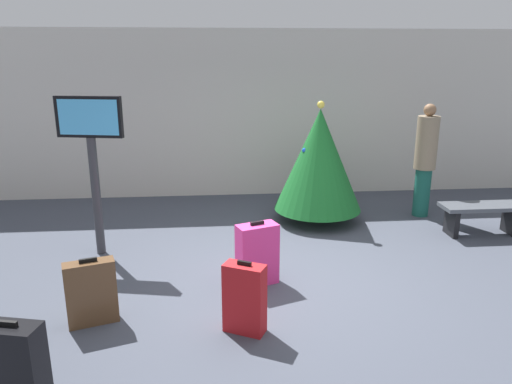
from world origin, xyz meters
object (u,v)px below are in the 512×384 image
Objects in this scene: waiting_bench at (482,213)px; suitcase_1 at (91,293)px; suitcase_2 at (257,254)px; suitcase_0 at (14,367)px; holiday_tree at (319,160)px; flight_info_kiosk at (92,146)px; traveller_0 at (425,158)px; suitcase_3 at (245,298)px.

suitcase_1 reaches higher than waiting_bench.
suitcase_1 is 0.91× the size of suitcase_2.
suitcase_1 is (0.29, 1.23, -0.02)m from suitcase_0.
holiday_tree is 3.50m from flight_info_kiosk.
flight_info_kiosk is 2.85× the size of suitcase_0.
traveller_0 is at bearing 32.53° from suitcase_1.
holiday_tree is 4.23m from suitcase_1.
holiday_tree is 2.52× the size of suitcase_2.
suitcase_2 is at bearing -27.93° from flight_info_kiosk.
traveller_0 is (5.15, 1.22, -0.51)m from flight_info_kiosk.
suitcase_0 is at bearing -128.20° from holiday_tree.
waiting_bench is 3.84m from suitcase_2.
traveller_0 is 2.66× the size of suitcase_1.
flight_info_kiosk reaches higher than suitcase_3.
traveller_0 is at bearing 45.89° from suitcase_3.
flight_info_kiosk is 2.86× the size of suitcase_3.
flight_info_kiosk is at bearing 152.07° from suitcase_2.
holiday_tree reaches higher than suitcase_1.
holiday_tree is at bearing 51.80° from suitcase_0.
suitcase_3 is (1.55, -0.30, 0.02)m from suitcase_1.
suitcase_0 is 1.00× the size of suitcase_3.
flight_info_kiosk is (-3.30, -1.06, 0.47)m from holiday_tree.
suitcase_0 is 2.86m from suitcase_2.
traveller_0 reaches higher than suitcase_3.
waiting_bench is at bearing 20.63° from suitcase_2.
suitcase_2 is at bearing -142.67° from traveller_0.
suitcase_0 is (-5.12, -4.31, -0.65)m from traveller_0.
flight_info_kiosk reaches higher than suitcase_2.
flight_info_kiosk is at bearing -177.58° from waiting_bench.
holiday_tree reaches higher than suitcase_3.
suitcase_2 is at bearing 78.11° from suitcase_3.
flight_info_kiosk is 1.14× the size of traveller_0.
traveller_0 is 2.51× the size of suitcase_0.
flight_info_kiosk reaches higher than waiting_bench.
holiday_tree reaches higher than waiting_bench.
suitcase_1 is at bearing -135.46° from holiday_tree.
holiday_tree reaches higher than traveller_0.
suitcase_2 is at bearing -159.37° from waiting_bench.
traveller_0 is 6.73m from suitcase_0.
suitcase_1 is at bearing 76.50° from suitcase_0.
flight_info_kiosk is at bearing 99.89° from suitcase_1.
flight_info_kiosk is 5.32m from traveller_0.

